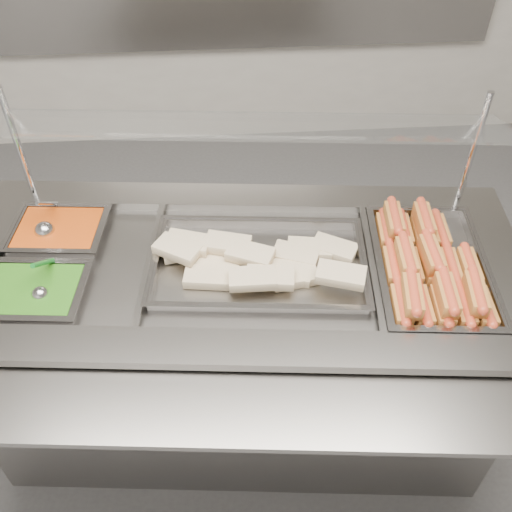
{
  "coord_description": "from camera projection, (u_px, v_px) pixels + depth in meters",
  "views": [
    {
      "loc": [
        -0.05,
        -0.69,
        1.99
      ],
      "look_at": [
        0.04,
        0.51,
        0.83
      ],
      "focal_mm": 40.0,
      "sensor_mm": 36.0,
      "label": 1
    }
  ],
  "objects": [
    {
      "name": "ladle",
      "position": [
        45.0,
        229.0,
        1.78
      ],
      "size": [
        0.06,
        0.17,
        0.14
      ],
      "color": "#B0B0B5",
      "rests_on": "pan_beans"
    },
    {
      "name": "serving_spoon",
      "position": [
        41.0,
        289.0,
        1.59
      ],
      "size": [
        0.05,
        0.16,
        0.13
      ],
      "color": "#B0B0B5",
      "rests_on": "pan_peas"
    },
    {
      "name": "tortilla_wraps",
      "position": [
        256.0,
        260.0,
        1.68
      ],
      "size": [
        0.63,
        0.31,
        0.08
      ],
      "color": "tan",
      "rests_on": "pan_wraps"
    },
    {
      "name": "steam_counter",
      "position": [
        243.0,
        344.0,
        1.97
      ],
      "size": [
        1.76,
        0.91,
        0.81
      ],
      "color": "slate",
      "rests_on": "ground"
    },
    {
      "name": "pan_beans",
      "position": [
        61.0,
        237.0,
        1.82
      ],
      "size": [
        0.29,
        0.24,
        0.09
      ],
      "color": "gray",
      "rests_on": "steam_counter"
    },
    {
      "name": "pan_wraps",
      "position": [
        259.0,
        267.0,
        1.7
      ],
      "size": [
        0.64,
        0.42,
        0.06
      ],
      "color": "gray",
      "rests_on": "steam_counter"
    },
    {
      "name": "tray_rail",
      "position": [
        233.0,
        406.0,
        1.39
      ],
      "size": [
        1.64,
        0.49,
        0.05
      ],
      "color": "gray",
      "rests_on": "steam_counter"
    },
    {
      "name": "pan_hotdogs",
      "position": [
        429.0,
        273.0,
        1.7
      ],
      "size": [
        0.35,
        0.52,
        0.09
      ],
      "color": "gray",
      "rests_on": "steam_counter"
    },
    {
      "name": "pan_peas",
      "position": [
        36.0,
        298.0,
        1.63
      ],
      "size": [
        0.29,
        0.24,
        0.09
      ],
      "color": "gray",
      "rests_on": "steam_counter"
    },
    {
      "name": "hotdogs_in_buns",
      "position": [
        428.0,
        266.0,
        1.66
      ],
      "size": [
        0.3,
        0.49,
        0.11
      ],
      "color": "#A25822",
      "rests_on": "pan_hotdogs"
    },
    {
      "name": "sneeze_guard",
      "position": [
        242.0,
        128.0,
        1.6
      ],
      "size": [
        1.5,
        0.41,
        0.4
      ],
      "color": "silver",
      "rests_on": "steam_counter"
    }
  ]
}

